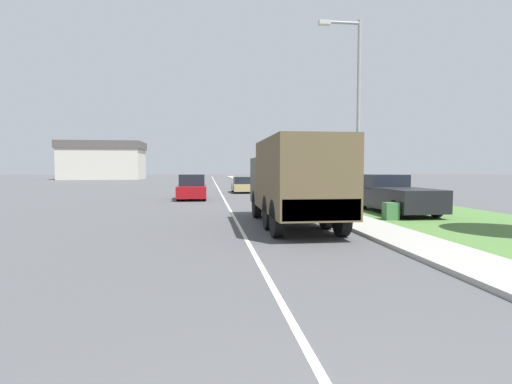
# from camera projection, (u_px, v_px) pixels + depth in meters

# --- Properties ---
(ground_plane) EXTENTS (180.00, 180.00, 0.00)m
(ground_plane) POSITION_uv_depth(u_px,v_px,m) (218.00, 189.00, 41.09)
(ground_plane) COLOR #4C4C4F
(lane_centre_stripe) EXTENTS (0.12, 120.00, 0.00)m
(lane_centre_stripe) POSITION_uv_depth(u_px,v_px,m) (218.00, 189.00, 41.09)
(lane_centre_stripe) COLOR silver
(lane_centre_stripe) RESTS_ON ground
(sidewalk_right) EXTENTS (1.80, 120.00, 0.12)m
(sidewalk_right) POSITION_uv_depth(u_px,v_px,m) (262.00, 188.00, 41.63)
(sidewalk_right) COLOR #9E9B93
(sidewalk_right) RESTS_ON ground
(grass_strip_right) EXTENTS (7.00, 120.00, 0.02)m
(grass_strip_right) POSITION_uv_depth(u_px,v_px,m) (303.00, 188.00, 42.17)
(grass_strip_right) COLOR #4C7538
(grass_strip_right) RESTS_ON ground
(military_truck) EXTENTS (2.33, 7.39, 3.08)m
(military_truck) POSITION_uv_depth(u_px,v_px,m) (294.00, 179.00, 14.26)
(military_truck) COLOR #474C38
(military_truck) RESTS_ON ground
(car_nearest_ahead) EXTENTS (1.89, 4.04, 1.68)m
(car_nearest_ahead) POSITION_uv_depth(u_px,v_px,m) (192.00, 188.00, 26.79)
(car_nearest_ahead) COLOR maroon
(car_nearest_ahead) RESTS_ON ground
(car_second_ahead) EXTENTS (1.72, 3.94, 1.35)m
(car_second_ahead) POSITION_uv_depth(u_px,v_px,m) (243.00, 185.00, 34.32)
(car_second_ahead) COLOR tan
(car_second_ahead) RESTS_ON ground
(pickup_truck) EXTENTS (2.04, 5.48, 1.76)m
(pickup_truck) POSITION_uv_depth(u_px,v_px,m) (393.00, 195.00, 18.76)
(pickup_truck) COLOR black
(pickup_truck) RESTS_ON grass_strip_right
(lamp_post) EXTENTS (1.69, 0.24, 7.70)m
(lamp_post) POSITION_uv_depth(u_px,v_px,m) (354.00, 102.00, 15.52)
(lamp_post) COLOR gray
(lamp_post) RESTS_ON sidewalk_right
(utility_box) EXTENTS (0.55, 0.45, 0.70)m
(utility_box) POSITION_uv_depth(u_px,v_px,m) (391.00, 211.00, 16.05)
(utility_box) COLOR #3D7042
(utility_box) RESTS_ON grass_strip_right
(building_distant) EXTENTS (14.84, 9.69, 7.07)m
(building_distant) POSITION_uv_depth(u_px,v_px,m) (103.00, 160.00, 75.53)
(building_distant) COLOR beige
(building_distant) RESTS_ON ground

